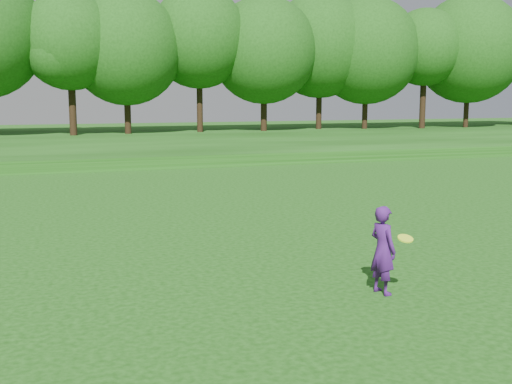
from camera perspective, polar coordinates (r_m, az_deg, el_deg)
name	(u,v)px	position (r m, az deg, el deg)	size (l,w,h in m)	color
ground	(308,278)	(12.51, 4.68, -7.64)	(140.00, 140.00, 0.00)	#143F0C
berm	(111,142)	(45.36, -12.75, 4.38)	(130.00, 30.00, 0.60)	#143F0C
walking_path	(144,167)	(31.56, -9.96, 2.18)	(130.00, 1.60, 0.04)	gray
treeline	(101,31)	(49.45, -13.58, 13.74)	(104.00, 7.00, 15.00)	#17440F
woman	(383,250)	(11.57, 11.22, -5.07)	(0.55, 0.90, 1.58)	#48186C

